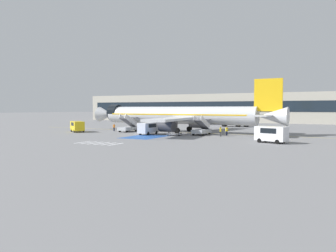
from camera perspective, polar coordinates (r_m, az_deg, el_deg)
The scene contains 22 objects.
ground_plane at distance 69.06m, azimuth 3.00°, elevation -1.08°, with size 600.00×600.00×0.00m, color slate.
apron_leadline_yellow at distance 69.45m, azimuth 1.47°, elevation -1.05°, with size 0.20×78.10×0.01m, color gold.
apron_stand_patch_blue at distance 57.87m, azimuth -4.05°, elevation -1.89°, with size 5.96×8.95×0.01m, color #2856A8.
apron_walkway_bar_0 at distance 50.22m, azimuth -14.66°, elevation -2.75°, with size 0.44×3.60×0.01m, color silver.
apron_walkway_bar_1 at distance 49.44m, azimuth -13.61°, elevation -2.83°, with size 0.44×3.60×0.01m, color silver.
apron_walkway_bar_2 at distance 48.68m, azimuth -12.53°, elevation -2.91°, with size 0.44×3.60×0.01m, color silver.
apron_walkway_bar_3 at distance 47.94m, azimuth -11.41°, elevation -2.99°, with size 0.44×3.60×0.01m, color silver.
apron_walkway_bar_4 at distance 47.21m, azimuth -10.26°, elevation -3.07°, with size 0.44×3.60×0.01m, color silver.
apron_walkway_bar_5 at distance 46.51m, azimuth -9.08°, elevation -3.15°, with size 0.44×3.60×0.01m, color silver.
airliner at distance 68.97m, azimuth 1.98°, elevation 1.85°, with size 43.66×34.18×10.46m.
boarding_stairs_forward at distance 70.62m, azimuth -6.94°, elevation -0.22°, with size 2.41×5.31×3.88m.
boarding_stairs_aft at distance 62.16m, azimuth 5.88°, elevation -0.67°, with size 2.41×5.31×3.77m.
fuel_tanker at distance 91.10m, azimuth 11.77°, elevation 1.04°, with size 8.54×2.91×3.64m.
service_van_0 at distance 71.88m, azimuth -15.51°, elevation 0.05°, with size 4.74×4.17×2.27m.
service_van_1 at distance 63.08m, azimuth -3.42°, elevation -0.25°, with size 1.92×5.29×2.28m.
service_van_2 at distance 49.84m, azimuth 17.54°, elevation -1.21°, with size 4.88×3.23×2.40m.
baggage_cart at distance 60.58m, azimuth 1.12°, elevation -1.42°, with size 2.78×1.85×0.87m.
ground_crew_0 at distance 58.83m, azimuth 9.13°, elevation -0.83°, with size 0.40×0.49×1.80m.
ground_crew_1 at distance 61.41m, azimuth 10.19°, elevation -0.75°, with size 0.43×0.49×1.68m.
ground_crew_2 at distance 73.29m, azimuth -9.38°, elevation -0.16°, with size 0.42×0.49×1.61m.
ground_crew_3 at distance 67.16m, azimuth 0.10°, elevation -0.32°, with size 0.49×0.39×1.77m.
terminal_building at distance 122.65m, azimuth 13.34°, elevation 3.08°, with size 130.84×12.10×10.31m.
Camera 1 is at (27.52, -63.14, 5.05)m, focal length 35.00 mm.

